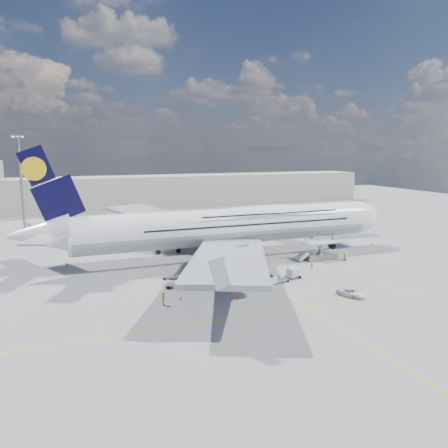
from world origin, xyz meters
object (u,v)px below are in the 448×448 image
object	(u,v)px
jet_bridge	(323,211)
dolly_row_a	(201,279)
dolly_row_c	(216,276)
cone_wing_right_inner	(181,298)
crew_tug	(250,282)
baggage_tug	(269,280)
catering_truck_inner	(167,244)
cone_wing_right_outer	(239,298)
crew_nose	(305,241)
service_van	(351,293)
crew_van	(345,256)
cone_tail	(66,263)
cargo_loader	(319,253)
dolly_back	(175,285)
cone_nose	(372,244)
cone_wing_left_inner	(174,242)
airliner	(230,225)
cone_wing_left_outer	(136,240)
crew_loader	(312,266)
dolly_nose_near	(293,273)
dolly_row_b	(170,277)
crew_wing	(163,299)
light_mast	(22,187)
catering_truck_outer	(144,225)
dolly_nose_far	(281,280)

from	to	relation	value
jet_bridge	dolly_row_a	size ratio (longest dim) A/B	6.46
dolly_row_c	cone_wing_right_inner	distance (m)	10.15
crew_tug	baggage_tug	bearing A→B (deg)	27.28
jet_bridge	catering_truck_inner	size ratio (longest dim) A/B	2.77
cone_wing_right_outer	crew_nose	bearing A→B (deg)	44.72
service_van	crew_van	xyz separation A→B (m)	(12.66, 18.52, 0.27)
catering_truck_inner	cone_tail	world-z (taller)	catering_truck_inner
dolly_row_a	crew_nose	distance (m)	36.19
cargo_loader	catering_truck_inner	xyz separation A→B (m)	(-27.44, 16.82, 0.63)
dolly_back	catering_truck_inner	xyz separation A→B (m)	(4.52, 24.00, 1.50)
baggage_tug	cone_nose	world-z (taller)	baggage_tug
cone_wing_left_inner	airliner	bearing A→B (deg)	-69.59
cargo_loader	cone_wing_left_outer	size ratio (longest dim) A/B	13.50
crew_loader	jet_bridge	bearing A→B (deg)	81.40
dolly_nose_near	cone_wing_left_outer	xyz separation A→B (m)	(-20.08, 40.47, -0.66)
jet_bridge	crew_nose	bearing A→B (deg)	-147.34
dolly_row_b	cone_nose	distance (m)	51.47
dolly_nose_near	service_van	distance (m)	12.10
cone_wing_right_inner	cone_tail	world-z (taller)	cone_tail
dolly_back	crew_nose	xyz separation A→B (m)	(36.53, 19.83, 0.53)
cone_wing_right_inner	dolly_nose_near	bearing A→B (deg)	9.42
cone_tail	crew_loader	bearing A→B (deg)	-25.94
baggage_tug	crew_wing	xyz separation A→B (m)	(-18.84, -3.58, 0.26)
crew_tug	catering_truck_inner	bearing A→B (deg)	125.40
light_mast	crew_van	distance (m)	76.96
crew_loader	crew_tug	size ratio (longest dim) A/B	0.91
light_mast	cone_tail	world-z (taller)	light_mast
cargo_loader	cone_wing_left_inner	size ratio (longest dim) A/B	14.20
catering_truck_inner	catering_truck_outer	bearing A→B (deg)	93.48
cone_wing_left_outer	cone_tail	bearing A→B (deg)	-134.48
dolly_back	service_van	bearing A→B (deg)	-16.09
cone_wing_right_inner	cone_wing_right_outer	distance (m)	8.65
cone_nose	cone_wing_left_outer	bearing A→B (deg)	154.48
cone_wing_left_outer	cone_wing_right_inner	distance (m)	43.99
dolly_back	crew_loader	world-z (taller)	crew_loader
cargo_loader	dolly_row_c	size ratio (longest dim) A/B	2.89
dolly_nose_near	baggage_tug	world-z (taller)	dolly_nose_near
dolly_row_a	cone_wing_right_outer	distance (m)	11.45
crew_wing	dolly_nose_far	bearing A→B (deg)	-52.88
crew_wing	catering_truck_inner	bearing A→B (deg)	12.27
light_mast	airliner	bearing A→B (deg)	-41.00
dolly_row_c	crew_wing	distance (m)	13.48
jet_bridge	crew_wing	world-z (taller)	jet_bridge
cargo_loader	dolly_row_b	xyz separation A→B (m)	(-31.65, -2.27, -0.95)
crew_wing	crew_nose	bearing A→B (deg)	-28.81
crew_van	crew_tug	world-z (taller)	crew_tug
dolly_back	cone_tail	size ratio (longest dim) A/B	6.08
dolly_row_b	cone_tail	size ratio (longest dim) A/B	4.77
crew_loader	light_mast	bearing A→B (deg)	164.96
cone_wing_right_outer	cone_tail	size ratio (longest dim) A/B	0.89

